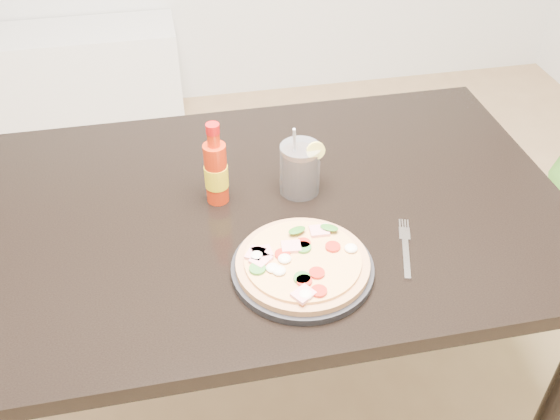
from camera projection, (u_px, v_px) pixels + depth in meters
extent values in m
cube|color=black|center=(270.00, 211.00, 1.48)|extent=(1.40, 0.90, 0.04)
cylinder|color=black|center=(559.00, 396.00, 1.52)|extent=(0.06, 0.06, 0.71)
cylinder|color=black|center=(43.00, 253.00, 1.91)|extent=(0.06, 0.06, 0.71)
cylinder|color=black|center=(435.00, 201.00, 2.11)|extent=(0.06, 0.06, 0.71)
cylinder|color=black|center=(302.00, 269.00, 1.29)|extent=(0.30, 0.30, 0.02)
cylinder|color=tan|center=(303.00, 263.00, 1.28)|extent=(0.28, 0.28, 0.01)
cylinder|color=#F2C369|center=(303.00, 260.00, 1.27)|extent=(0.24, 0.24, 0.01)
cube|color=pink|center=(319.00, 231.00, 1.33)|extent=(0.04, 0.04, 0.01)
cube|color=pink|center=(291.00, 247.00, 1.29)|extent=(0.04, 0.04, 0.01)
cube|color=pink|center=(262.00, 252.00, 1.28)|extent=(0.04, 0.04, 0.01)
cube|color=pink|center=(255.00, 254.00, 1.28)|extent=(0.05, 0.05, 0.01)
cube|color=pink|center=(261.00, 260.00, 1.26)|extent=(0.05, 0.05, 0.01)
cube|color=pink|center=(303.00, 294.00, 1.19)|extent=(0.05, 0.05, 0.01)
cylinder|color=red|center=(282.00, 254.00, 1.28)|extent=(0.03, 0.03, 0.01)
cylinder|color=red|center=(319.00, 291.00, 1.20)|extent=(0.03, 0.03, 0.01)
cylinder|color=red|center=(304.00, 281.00, 1.22)|extent=(0.03, 0.03, 0.01)
cylinder|color=red|center=(303.00, 243.00, 1.30)|extent=(0.03, 0.03, 0.01)
cylinder|color=red|center=(333.00, 247.00, 1.29)|extent=(0.03, 0.03, 0.01)
cylinder|color=red|center=(317.00, 273.00, 1.24)|extent=(0.03, 0.03, 0.01)
cylinder|color=#347828|center=(257.00, 269.00, 1.24)|extent=(0.03, 0.03, 0.01)
cylinder|color=#347828|center=(302.00, 278.00, 1.22)|extent=(0.03, 0.03, 0.01)
cylinder|color=#347828|center=(303.00, 247.00, 1.29)|extent=(0.03, 0.03, 0.01)
ellipsoid|color=white|center=(273.00, 268.00, 1.24)|extent=(0.03, 0.03, 0.01)
ellipsoid|color=white|center=(305.00, 295.00, 1.19)|extent=(0.03, 0.03, 0.01)
ellipsoid|color=white|center=(285.00, 259.00, 1.27)|extent=(0.03, 0.03, 0.01)
ellipsoid|color=white|center=(351.00, 248.00, 1.29)|extent=(0.03, 0.03, 0.01)
ellipsoid|color=white|center=(279.00, 271.00, 1.24)|extent=(0.03, 0.03, 0.01)
ellipsoid|color=white|center=(326.00, 228.00, 1.34)|extent=(0.03, 0.03, 0.01)
ellipsoid|color=white|center=(256.00, 256.00, 1.27)|extent=(0.03, 0.03, 0.01)
ellipsoid|color=#266518|center=(329.00, 227.00, 1.33)|extent=(0.05, 0.04, 0.00)
ellipsoid|color=#266518|center=(297.00, 230.00, 1.32)|extent=(0.04, 0.03, 0.00)
cylinder|color=red|center=(216.00, 173.00, 1.43)|extent=(0.07, 0.07, 0.15)
cylinder|color=yellow|center=(216.00, 176.00, 1.44)|extent=(0.06, 0.06, 0.05)
cylinder|color=red|center=(213.00, 139.00, 1.37)|extent=(0.03, 0.03, 0.03)
cylinder|color=red|center=(213.00, 129.00, 1.36)|extent=(0.03, 0.03, 0.02)
cylinder|color=black|center=(300.00, 171.00, 1.48)|extent=(0.09, 0.09, 0.11)
cylinder|color=silver|center=(300.00, 169.00, 1.47)|extent=(0.10, 0.10, 0.13)
cylinder|color=#F2E059|center=(316.00, 151.00, 1.42)|extent=(0.04, 0.01, 0.04)
cylinder|color=#B2B2B7|center=(295.00, 154.00, 1.45)|extent=(0.03, 0.06, 0.17)
cube|color=silver|center=(406.00, 259.00, 1.32)|extent=(0.05, 0.12, 0.00)
cube|color=silver|center=(404.00, 234.00, 1.38)|extent=(0.03, 0.05, 0.00)
cube|color=silver|center=(400.00, 224.00, 1.41)|extent=(0.01, 0.03, 0.00)
cube|color=silver|center=(402.00, 224.00, 1.41)|extent=(0.01, 0.03, 0.00)
cube|color=silver|center=(405.00, 224.00, 1.41)|extent=(0.01, 0.03, 0.00)
cube|color=silver|center=(408.00, 225.00, 1.41)|extent=(0.01, 0.03, 0.00)
cube|color=white|center=(32.00, 84.00, 2.97)|extent=(1.40, 0.34, 0.50)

